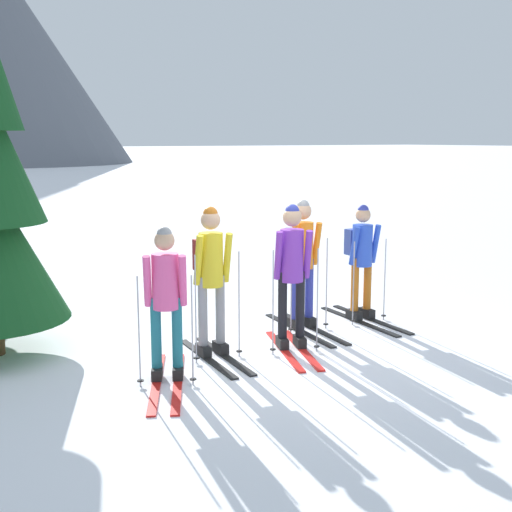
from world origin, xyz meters
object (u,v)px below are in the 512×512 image
(skier_in_pink, at_px, (166,296))
(skier_in_blue, at_px, (361,256))
(skier_in_purple, at_px, (291,268))
(skier_in_orange, at_px, (302,257))
(skier_in_yellow, at_px, (211,272))

(skier_in_pink, relative_size, skier_in_blue, 0.99)
(skier_in_pink, relative_size, skier_in_purple, 0.98)
(skier_in_purple, bearing_deg, skier_in_blue, 19.77)
(skier_in_orange, bearing_deg, skier_in_pink, -160.29)
(skier_in_purple, bearing_deg, skier_in_orange, 46.08)
(skier_in_blue, bearing_deg, skier_in_orange, 174.60)
(skier_in_yellow, xyz_separation_m, skier_in_orange, (1.58, 0.38, -0.02))
(skier_in_purple, relative_size, skier_in_blue, 1.01)
(skier_in_orange, bearing_deg, skier_in_yellow, -166.34)
(skier_in_pink, xyz_separation_m, skier_in_orange, (2.36, 0.85, 0.07))
(skier_in_yellow, height_order, skier_in_purple, skier_in_purple)
(skier_in_orange, bearing_deg, skier_in_blue, -5.40)
(skier_in_pink, distance_m, skier_in_purple, 1.73)
(skier_in_yellow, relative_size, skier_in_orange, 1.00)
(skier_in_purple, height_order, skier_in_blue, skier_in_purple)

